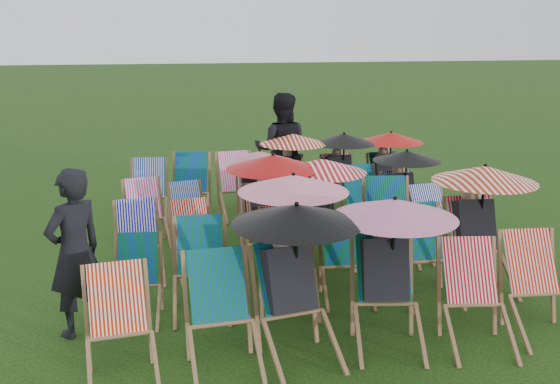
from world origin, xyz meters
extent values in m
plane|color=black|center=(0.00, 0.00, 0.00)|extent=(100.00, 100.00, 0.00)
cube|color=red|center=(-2.09, -2.06, 0.64)|extent=(0.52, 0.41, 0.58)
cube|color=#096731|center=(-1.19, -2.02, 0.68)|extent=(0.54, 0.41, 0.61)
cube|color=#09653E|center=(-0.54, -1.97, 0.70)|extent=(0.58, 0.47, 0.62)
cube|color=black|center=(-0.53, -2.02, 0.69)|extent=(0.51, 0.52, 0.65)
sphere|color=tan|center=(-0.55, -1.92, 1.04)|extent=(0.23, 0.23, 0.23)
cylinder|color=black|center=(-0.46, -2.06, 0.98)|extent=(0.03, 0.03, 0.76)
cone|color=black|center=(-0.46, -2.06, 1.33)|extent=(1.20, 1.20, 0.19)
cube|color=#0A7329|center=(0.45, -1.91, 0.69)|extent=(0.58, 0.47, 0.62)
cube|color=black|center=(0.44, -1.96, 0.69)|extent=(0.50, 0.52, 0.65)
sphere|color=tan|center=(0.46, -1.85, 1.03)|extent=(0.23, 0.23, 0.23)
cylinder|color=black|center=(0.50, -2.01, 0.98)|extent=(0.03, 0.03, 0.76)
cone|color=pink|center=(0.50, -2.01, 1.32)|extent=(1.19, 1.19, 0.18)
cube|color=red|center=(1.29, -2.07, 0.66)|extent=(0.55, 0.44, 0.59)
cube|color=red|center=(2.02, -1.95, 0.66)|extent=(0.53, 0.41, 0.59)
cube|color=#09602B|center=(-1.95, -0.88, 0.57)|extent=(0.46, 0.36, 0.51)
cube|color=#096035|center=(-1.27, -0.81, 0.66)|extent=(0.52, 0.39, 0.59)
cube|color=red|center=(-0.30, -0.84, 0.70)|extent=(0.58, 0.46, 0.63)
cube|color=black|center=(-0.31, -0.89, 0.70)|extent=(0.50, 0.51, 0.66)
sphere|color=tan|center=(-0.30, -0.79, 1.05)|extent=(0.23, 0.23, 0.23)
cylinder|color=black|center=(-0.25, -0.95, 0.99)|extent=(0.03, 0.03, 0.77)
cone|color=pink|center=(-0.25, -0.95, 1.34)|extent=(1.21, 1.21, 0.19)
cube|color=#0A6D29|center=(0.37, -0.80, 0.61)|extent=(0.49, 0.38, 0.55)
cube|color=#09662D|center=(1.24, -0.91, 0.69)|extent=(0.52, 0.39, 0.62)
cube|color=red|center=(1.97, -0.78, 0.70)|extent=(0.54, 0.41, 0.63)
cube|color=black|center=(1.97, -0.83, 0.70)|extent=(0.46, 0.47, 0.66)
sphere|color=tan|center=(1.97, -0.72, 1.04)|extent=(0.23, 0.23, 0.23)
cylinder|color=black|center=(2.03, -0.88, 0.99)|extent=(0.03, 0.03, 0.77)
cone|color=red|center=(2.03, -0.88, 1.34)|extent=(1.20, 1.20, 0.19)
cube|color=#0F08AE|center=(-1.99, 0.25, 0.62)|extent=(0.49, 0.38, 0.56)
cube|color=red|center=(-1.31, 0.28, 0.59)|extent=(0.50, 0.40, 0.53)
cube|color=red|center=(-0.33, 0.35, 0.70)|extent=(0.52, 0.39, 0.62)
cube|color=black|center=(-0.33, 0.30, 0.69)|extent=(0.44, 0.45, 0.65)
sphere|color=tan|center=(-0.33, 0.41, 1.04)|extent=(0.23, 0.23, 0.23)
cylinder|color=black|center=(-0.26, 0.26, 0.98)|extent=(0.03, 0.03, 0.76)
cone|color=#B30A0A|center=(-0.26, 0.26, 1.33)|extent=(1.20, 1.20, 0.19)
cube|color=#09682D|center=(0.30, 0.29, 0.66)|extent=(0.55, 0.44, 0.59)
cube|color=black|center=(0.30, 0.24, 0.66)|extent=(0.48, 0.49, 0.62)
sphere|color=tan|center=(0.29, 0.34, 0.99)|extent=(0.22, 0.22, 0.22)
cylinder|color=black|center=(0.37, 0.21, 0.94)|extent=(0.03, 0.03, 0.73)
cone|color=red|center=(0.37, 0.21, 1.27)|extent=(1.14, 1.14, 0.18)
cube|color=#0B7432|center=(1.31, 0.33, 0.71)|extent=(0.59, 0.47, 0.64)
cube|color=#06158B|center=(1.92, 0.35, 0.61)|extent=(0.50, 0.39, 0.55)
cube|color=#E42D9B|center=(-1.93, 1.45, 0.61)|extent=(0.52, 0.42, 0.55)
cube|color=#0833A7|center=(-1.32, 1.46, 0.56)|extent=(0.48, 0.39, 0.50)
cube|color=#DD2C75|center=(-0.31, 1.45, 0.62)|extent=(0.48, 0.36, 0.55)
cube|color=black|center=(-0.31, 1.41, 0.61)|extent=(0.41, 0.42, 0.58)
sphere|color=tan|center=(-0.31, 1.50, 0.92)|extent=(0.20, 0.20, 0.20)
cylinder|color=black|center=(-0.26, 1.36, 0.87)|extent=(0.03, 0.03, 0.68)
cone|color=#D16B84|center=(-0.26, 1.36, 1.18)|extent=(1.06, 1.06, 0.16)
cube|color=#0A7129|center=(0.42, 1.48, 0.58)|extent=(0.46, 0.36, 0.52)
cube|color=#0A7147|center=(1.30, 1.48, 0.65)|extent=(0.51, 0.39, 0.59)
cube|color=#081DAB|center=(1.90, 1.37, 0.59)|extent=(0.46, 0.35, 0.53)
cube|color=black|center=(1.90, 1.32, 0.59)|extent=(0.39, 0.41, 0.55)
sphere|color=tan|center=(1.89, 1.41, 0.88)|extent=(0.19, 0.19, 0.19)
cylinder|color=black|center=(1.96, 1.29, 0.83)|extent=(0.03, 0.03, 0.65)
cone|color=black|center=(1.96, 1.29, 1.13)|extent=(1.02, 1.02, 0.16)
cube|color=#072DA0|center=(-1.87, 2.57, 0.66)|extent=(0.53, 0.41, 0.59)
cube|color=#09633D|center=(-1.19, 2.67, 0.70)|extent=(0.59, 0.47, 0.62)
cube|color=#FA32A6|center=(-0.46, 2.67, 0.69)|extent=(0.55, 0.42, 0.62)
cube|color=#0A702E|center=(0.41, 2.57, 0.64)|extent=(0.49, 0.37, 0.57)
cube|color=black|center=(0.41, 2.52, 0.64)|extent=(0.41, 0.43, 0.60)
sphere|color=tan|center=(0.41, 2.62, 0.96)|extent=(0.21, 0.21, 0.21)
cylinder|color=black|center=(0.47, 2.48, 0.91)|extent=(0.03, 0.03, 0.70)
cone|color=red|center=(0.47, 2.48, 1.23)|extent=(1.11, 1.11, 0.17)
cube|color=#F8317A|center=(1.27, 2.56, 0.63)|extent=(0.48, 0.36, 0.57)
cube|color=black|center=(1.27, 2.51, 0.63)|extent=(0.40, 0.42, 0.59)
sphere|color=tan|center=(1.27, 2.61, 0.94)|extent=(0.21, 0.21, 0.21)
cylinder|color=black|center=(1.33, 2.47, 0.89)|extent=(0.03, 0.03, 0.69)
cone|color=black|center=(1.33, 2.47, 1.21)|extent=(1.09, 1.09, 0.17)
cube|color=#09613B|center=(2.09, 2.56, 0.63)|extent=(0.49, 0.37, 0.56)
cube|color=black|center=(2.10, 2.52, 0.63)|extent=(0.41, 0.43, 0.59)
sphere|color=tan|center=(2.09, 2.62, 0.94)|extent=(0.21, 0.21, 0.21)
cylinder|color=black|center=(2.16, 2.48, 0.89)|extent=(0.03, 0.03, 0.69)
cone|color=red|center=(2.16, 2.48, 1.20)|extent=(1.08, 1.08, 0.17)
imported|color=black|center=(-2.51, -1.35, 0.85)|extent=(0.73, 0.72, 1.69)
imported|color=black|center=(0.36, 2.90, 0.97)|extent=(1.10, 0.96, 1.94)
camera|label=1|loc=(-1.62, -7.35, 2.96)|focal=40.00mm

